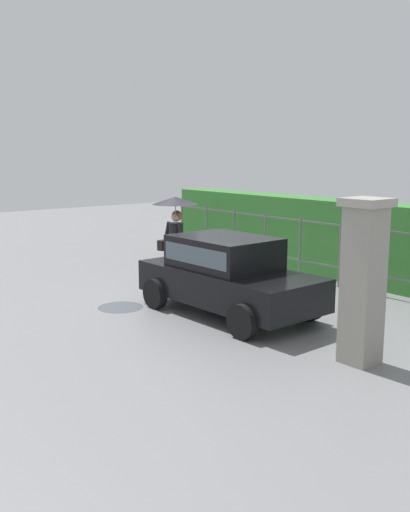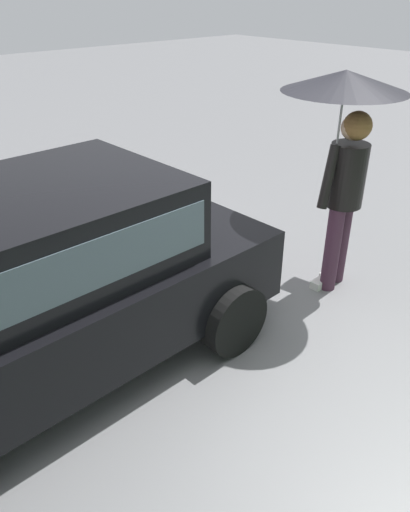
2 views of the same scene
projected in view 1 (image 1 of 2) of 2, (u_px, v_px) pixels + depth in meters
name	position (u px, v px, depth m)	size (l,w,h in m)	color
ground_plane	(206.00, 295.00, 12.54)	(40.00, 40.00, 0.00)	slate
car	(227.00, 272.00, 10.93)	(3.77, 1.92, 1.48)	black
pedestrian	(175.00, 219.00, 13.25)	(1.06, 1.06, 2.05)	#47283D
gate_pillar	(363.00, 280.00, 8.29)	(0.60, 0.60, 2.42)	gray
fence_section	(319.00, 248.00, 13.57)	(10.90, 0.05, 1.50)	#59605B
hedge_row	(342.00, 240.00, 14.05)	(11.85, 0.90, 1.90)	#387F33
puddle_near	(121.00, 307.00, 11.51)	(0.90, 0.90, 0.00)	#4C545B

